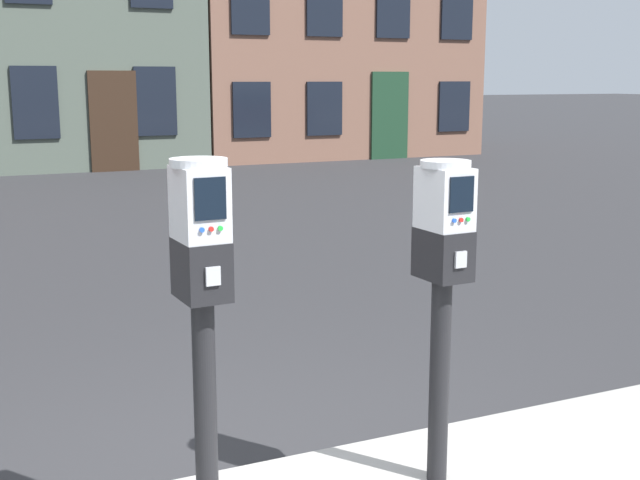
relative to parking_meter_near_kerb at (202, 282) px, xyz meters
name	(u,v)px	position (x,y,z in m)	size (l,w,h in m)	color
parking_meter_near_kerb	(202,282)	(0.00, 0.00, 0.00)	(0.23, 0.26, 1.51)	black
parking_meter_twin_adjacent	(443,265)	(1.08, 0.00, -0.04)	(0.23, 0.26, 1.46)	black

